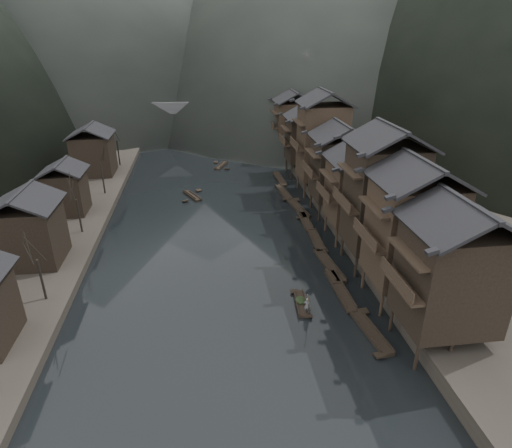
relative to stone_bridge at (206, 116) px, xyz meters
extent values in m
plane|color=black|center=(0.00, -72.00, -5.11)|extent=(300.00, 300.00, 0.00)
cube|color=#2D2823|center=(35.00, -32.00, -4.21)|extent=(40.00, 200.00, 1.80)
cube|color=#2D2823|center=(-35.00, -32.00, -4.51)|extent=(40.00, 200.00, 1.20)
cylinder|color=black|center=(14.20, -82.40, -3.81)|extent=(0.30, 0.30, 2.90)
cylinder|color=black|center=(14.20, -77.60, -3.81)|extent=(0.30, 0.30, 2.90)
cylinder|color=black|center=(16.95, -82.40, -3.81)|extent=(0.30, 0.30, 2.90)
cylinder|color=black|center=(16.95, -77.60, -3.81)|extent=(0.30, 0.30, 2.90)
cube|color=black|center=(17.30, -80.00, 1.69)|extent=(7.00, 6.00, 8.40)
cube|color=#31241B|center=(13.30, -80.00, 1.27)|extent=(1.20, 5.70, 0.25)
cylinder|color=#31241B|center=(14.20, -75.40, -3.81)|extent=(0.30, 0.30, 2.90)
cylinder|color=#31241B|center=(14.20, -70.60, -3.81)|extent=(0.30, 0.30, 2.90)
cylinder|color=#31241B|center=(16.95, -75.40, -3.81)|extent=(0.30, 0.30, 2.90)
cylinder|color=#31241B|center=(16.95, -70.60, -3.81)|extent=(0.30, 0.30, 2.90)
cube|color=#31241B|center=(17.30, -73.00, 2.27)|extent=(7.00, 6.00, 9.55)
cube|color=#31241B|center=(13.30, -73.00, 1.79)|extent=(1.20, 5.70, 0.25)
cylinder|color=black|center=(14.20, -68.40, -3.81)|extent=(0.30, 0.30, 2.90)
cylinder|color=black|center=(14.20, -63.60, -3.81)|extent=(0.30, 0.30, 2.90)
cylinder|color=black|center=(16.95, -68.40, -3.81)|extent=(0.30, 0.30, 2.90)
cylinder|color=black|center=(16.95, -63.60, -3.81)|extent=(0.30, 0.30, 2.90)
cube|color=black|center=(17.30, -66.00, 3.03)|extent=(7.00, 6.00, 11.09)
cube|color=#31241B|center=(13.30, -66.00, 2.48)|extent=(1.20, 5.70, 0.25)
cylinder|color=#31241B|center=(14.20, -61.40, -3.81)|extent=(0.30, 0.30, 2.90)
cylinder|color=#31241B|center=(14.20, -56.60, -3.81)|extent=(0.30, 0.30, 2.90)
cylinder|color=#31241B|center=(16.95, -61.40, -3.81)|extent=(0.30, 0.30, 2.90)
cylinder|color=#31241B|center=(16.95, -56.60, -3.81)|extent=(0.30, 0.30, 2.90)
cube|color=#31241B|center=(17.30, -59.00, 1.23)|extent=(7.00, 6.00, 7.48)
cube|color=#31241B|center=(13.30, -59.00, 0.86)|extent=(1.20, 5.70, 0.25)
cylinder|color=black|center=(14.20, -53.40, -3.81)|extent=(0.30, 0.30, 2.90)
cylinder|color=black|center=(14.20, -48.60, -3.81)|extent=(0.30, 0.30, 2.90)
cylinder|color=black|center=(16.95, -53.40, -3.81)|extent=(0.30, 0.30, 2.90)
cylinder|color=black|center=(16.95, -48.60, -3.81)|extent=(0.30, 0.30, 2.90)
cube|color=black|center=(17.30, -51.00, 1.64)|extent=(7.00, 6.00, 8.31)
cube|color=#31241B|center=(13.30, -51.00, 1.23)|extent=(1.20, 5.70, 0.25)
cylinder|color=#31241B|center=(14.20, -44.40, -3.81)|extent=(0.30, 0.30, 2.90)
cylinder|color=#31241B|center=(14.20, -39.60, -3.81)|extent=(0.30, 0.30, 2.90)
cylinder|color=#31241B|center=(16.95, -44.40, -3.81)|extent=(0.30, 0.30, 2.90)
cylinder|color=#31241B|center=(16.95, -39.60, -3.81)|extent=(0.30, 0.30, 2.90)
cube|color=#31241B|center=(17.30, -42.00, 3.21)|extent=(7.00, 6.00, 11.44)
cube|color=#31241B|center=(13.30, -42.00, 2.64)|extent=(1.20, 5.70, 0.25)
cylinder|color=black|center=(14.20, -34.40, -3.81)|extent=(0.30, 0.30, 2.90)
cylinder|color=black|center=(14.20, -29.60, -3.81)|extent=(0.30, 0.30, 2.90)
cylinder|color=black|center=(16.95, -34.40, -3.81)|extent=(0.30, 0.30, 2.90)
cylinder|color=black|center=(16.95, -29.60, -3.81)|extent=(0.30, 0.30, 2.90)
cube|color=black|center=(17.30, -32.00, 1.26)|extent=(7.00, 6.00, 7.54)
cube|color=#31241B|center=(13.30, -32.00, 0.88)|extent=(1.20, 5.70, 0.25)
cylinder|color=#31241B|center=(14.20, -22.40, -3.81)|extent=(0.30, 0.30, 2.90)
cylinder|color=#31241B|center=(14.20, -17.60, -3.81)|extent=(0.30, 0.30, 2.90)
cylinder|color=#31241B|center=(16.95, -22.40, -3.81)|extent=(0.30, 0.30, 2.90)
cylinder|color=#31241B|center=(16.95, -17.60, -3.81)|extent=(0.30, 0.30, 2.90)
cube|color=#31241B|center=(17.30, -20.00, 1.75)|extent=(7.00, 6.00, 8.52)
cube|color=#31241B|center=(13.30, -20.00, 1.33)|extent=(1.20, 5.70, 0.25)
cube|color=black|center=(-20.50, -62.00, -0.66)|extent=(6.00, 6.00, 6.50)
cube|color=black|center=(-20.50, -48.00, -1.01)|extent=(5.00, 5.00, 5.80)
cube|color=black|center=(-20.50, -30.00, -0.51)|extent=(6.50, 6.50, 6.80)
cylinder|color=black|center=(-17.00, -69.94, -1.78)|extent=(0.24, 0.24, 4.25)
cylinder|color=black|center=(-17.00, -54.90, -1.70)|extent=(0.24, 0.24, 4.43)
cylinder|color=black|center=(-17.00, -40.68, -1.42)|extent=(0.24, 0.24, 4.98)
cylinder|color=black|center=(-17.00, -25.27, -1.59)|extent=(0.24, 0.24, 4.65)
cube|color=black|center=(12.37, -77.82, -4.96)|extent=(1.89, 6.26, 0.30)
cube|color=black|center=(12.37, -77.82, -4.78)|extent=(1.93, 6.15, 0.10)
cube|color=black|center=(12.75, -74.88, -4.82)|extent=(1.03, 0.88, 0.33)
cube|color=black|center=(11.98, -80.76, -4.82)|extent=(1.03, 0.88, 0.33)
cube|color=black|center=(11.70, -70.93, -4.96)|extent=(1.20, 7.56, 0.30)
cube|color=black|center=(11.70, -70.93, -4.78)|extent=(1.26, 7.41, 0.10)
cube|color=black|center=(11.75, -67.31, -4.82)|extent=(0.95, 0.94, 0.36)
cube|color=black|center=(11.66, -74.55, -4.82)|extent=(0.95, 0.94, 0.36)
cube|color=black|center=(12.04, -65.97, -4.96)|extent=(1.79, 7.55, 0.30)
cube|color=black|center=(12.04, -65.97, -4.78)|extent=(1.83, 7.40, 0.10)
cube|color=black|center=(12.37, -62.39, -4.82)|extent=(1.02, 1.00, 0.36)
cube|color=black|center=(11.71, -69.54, -4.82)|extent=(1.02, 1.00, 0.36)
cube|color=black|center=(12.16, -59.57, -4.96)|extent=(1.36, 6.52, 0.30)
cube|color=black|center=(12.16, -59.57, -4.78)|extent=(1.41, 6.39, 0.10)
cube|color=black|center=(12.03, -56.47, -4.82)|extent=(0.97, 0.84, 0.34)
cube|color=black|center=(12.29, -62.68, -4.82)|extent=(0.97, 0.84, 0.34)
cube|color=black|center=(12.19, -53.58, -4.96)|extent=(1.26, 5.97, 0.30)
cube|color=black|center=(12.19, -53.58, -4.78)|extent=(1.31, 5.85, 0.10)
cube|color=black|center=(12.11, -50.73, -4.82)|extent=(0.95, 0.76, 0.32)
cube|color=black|center=(12.27, -56.43, -4.82)|extent=(0.95, 0.76, 0.32)
cube|color=black|center=(12.22, -49.03, -4.96)|extent=(2.03, 7.27, 0.30)
cube|color=black|center=(12.22, -49.03, -4.78)|extent=(2.06, 7.13, 0.10)
cube|color=black|center=(12.67, -45.61, -4.82)|extent=(1.04, 1.00, 0.36)
cube|color=black|center=(11.77, -52.45, -4.82)|extent=(1.04, 1.00, 0.36)
cube|color=black|center=(11.32, -41.90, -4.96)|extent=(1.62, 6.97, 0.30)
cube|color=black|center=(11.32, -41.90, -4.78)|extent=(1.67, 6.84, 0.10)
cube|color=black|center=(11.58, -38.59, -4.82)|extent=(1.00, 0.92, 0.35)
cube|color=black|center=(11.07, -45.20, -4.82)|extent=(1.00, 0.92, 0.35)
cube|color=black|center=(11.92, -35.13, -4.96)|extent=(1.33, 7.36, 0.30)
cube|color=black|center=(11.92, -35.13, -4.78)|extent=(1.38, 7.21, 0.10)
cube|color=black|center=(12.02, -31.62, -4.82)|extent=(0.96, 0.93, 0.36)
cube|color=black|center=(11.81, -38.65, -4.82)|extent=(0.96, 0.93, 0.36)
cube|color=black|center=(-3.47, -41.52, -4.96)|extent=(3.08, 5.05, 0.30)
cube|color=black|center=(-3.47, -41.52, -4.78)|extent=(3.08, 4.98, 0.10)
cube|color=black|center=(-2.43, -39.30, -4.82)|extent=(1.04, 0.94, 0.30)
cube|color=black|center=(-4.52, -43.74, -4.82)|extent=(1.04, 0.94, 0.30)
cube|color=black|center=(2.06, -25.43, -4.96)|extent=(2.91, 5.20, 0.30)
cube|color=black|center=(2.06, -25.43, -4.78)|extent=(2.92, 5.13, 0.10)
cube|color=black|center=(1.11, -23.11, -4.82)|extent=(1.03, 0.92, 0.31)
cube|color=black|center=(3.02, -27.74, -4.82)|extent=(1.03, 0.92, 0.31)
cube|color=black|center=(1.89, -14.50, -4.96)|extent=(3.14, 4.49, 0.30)
cube|color=black|center=(1.89, -14.50, -4.78)|extent=(3.14, 4.44, 0.10)
cube|color=black|center=(0.80, -12.58, -4.82)|extent=(1.02, 0.92, 0.29)
cube|color=black|center=(2.98, -16.41, -4.82)|extent=(1.02, 0.92, 0.29)
cube|color=#4C4C4F|center=(0.00, 0.00, 2.09)|extent=(40.00, 6.00, 1.60)
cube|color=#4C4C4F|center=(0.00, -2.70, 3.39)|extent=(40.00, 0.50, 1.00)
cube|color=#4C4C4F|center=(0.00, 2.70, 3.39)|extent=(40.00, 0.50, 1.00)
cube|color=#4C4C4F|center=(-14.00, 0.00, -1.91)|extent=(3.20, 6.00, 6.40)
cube|color=#4C4C4F|center=(-4.50, 0.00, -1.91)|extent=(3.20, 6.00, 6.40)
cube|color=#4C4C4F|center=(4.50, 0.00, -1.91)|extent=(3.20, 6.00, 6.40)
cube|color=#4C4C4F|center=(14.00, 0.00, -1.91)|extent=(3.20, 6.00, 6.40)
cube|color=black|center=(7.21, -72.79, -4.96)|extent=(1.32, 4.36, 0.30)
cube|color=black|center=(7.21, -72.79, -4.78)|extent=(1.36, 4.28, 0.10)
cube|color=black|center=(7.03, -70.74, -4.82)|extent=(0.84, 0.61, 0.28)
cube|color=black|center=(7.40, -74.84, -4.82)|extent=(0.84, 0.61, 0.28)
ellipsoid|color=black|center=(7.19, -72.58, -4.37)|extent=(1.03, 1.34, 0.62)
imported|color=#59595B|center=(7.36, -74.41, -3.84)|extent=(0.71, 0.57, 1.68)
cylinder|color=#8C7A51|center=(7.56, -74.41, -1.25)|extent=(1.06, 2.22, 3.50)
camera|label=1|loc=(-1.58, -106.56, 19.38)|focal=30.00mm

